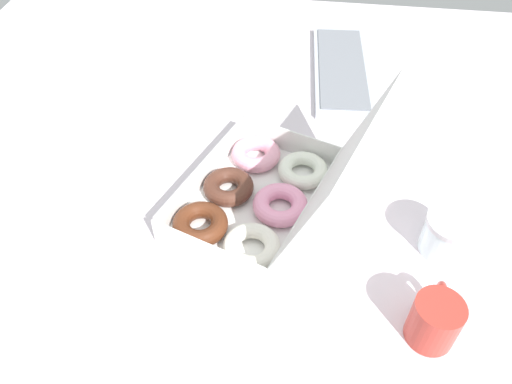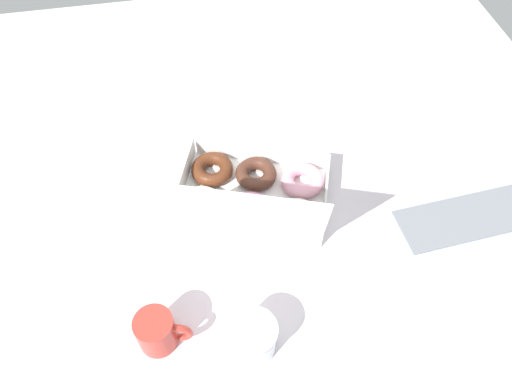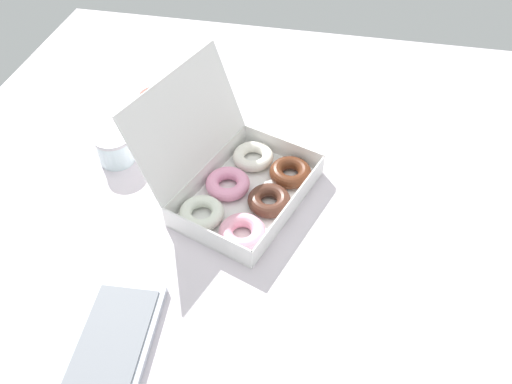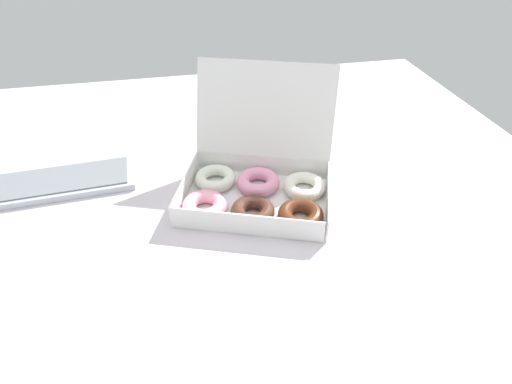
{
  "view_description": "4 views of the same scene",
  "coord_description": "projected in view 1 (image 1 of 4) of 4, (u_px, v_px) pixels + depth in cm",
  "views": [
    {
      "loc": [
        73.38,
        13.75,
        74.47
      ],
      "look_at": [
        4.98,
        4.23,
        3.74
      ],
      "focal_mm": 35.0,
      "sensor_mm": 36.0,
      "label": 1
    },
    {
      "loc": [
        17.52,
        76.85,
        98.88
      ],
      "look_at": [
        4.17,
        6.24,
        5.17
      ],
      "focal_mm": 35.0,
      "sensor_mm": 36.0,
      "label": 2
    },
    {
      "loc": [
        -77.95,
        -14.83,
        89.49
      ],
      "look_at": [
        2.71,
        1.42,
        4.25
      ],
      "focal_mm": 35.0,
      "sensor_mm": 36.0,
      "label": 3
    },
    {
      "loc": [
        -10.54,
        -71.61,
        63.34
      ],
      "look_at": [
        4.27,
        2.44,
        4.24
      ],
      "focal_mm": 28.0,
      "sensor_mm": 36.0,
      "label": 4
    }
  ],
  "objects": [
    {
      "name": "ground_plane",
      "position": [
        240.0,
        189.0,
        1.06
      ],
      "size": [
        180.0,
        180.0,
        2.0
      ],
      "primitive_type": "cube",
      "color": "silver"
    },
    {
      "name": "donut_box",
      "position": [
        261.0,
        193.0,
        0.99
      ],
      "size": [
        44.38,
        42.72,
        28.45
      ],
      "color": "white",
      "rests_on": "ground_plane"
    },
    {
      "name": "keyboard",
      "position": [
        341.0,
        69.0,
        1.35
      ],
      "size": [
        43.77,
        17.48,
        2.2
      ],
      "color": "#B2B9C6",
      "rests_on": "ground_plane"
    },
    {
      "name": "coffee_mug",
      "position": [
        435.0,
        319.0,
        0.78
      ],
      "size": [
        11.27,
        7.88,
        8.72
      ],
      "color": "#B0342A",
      "rests_on": "ground_plane"
    },
    {
      "name": "glass_jar",
      "position": [
        449.0,
        235.0,
        0.91
      ],
      "size": [
        9.82,
        9.82,
        8.17
      ],
      "color": "silver",
      "rests_on": "ground_plane"
    }
  ]
}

